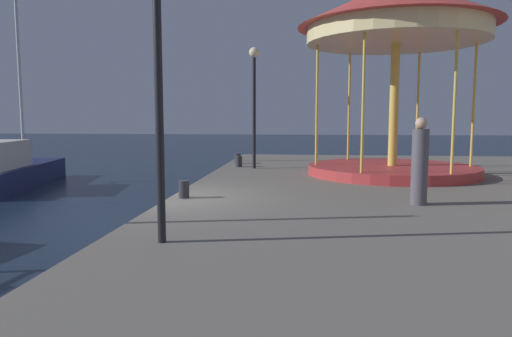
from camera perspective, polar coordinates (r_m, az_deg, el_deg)
name	(u,v)px	position (r m, az deg, el deg)	size (l,w,h in m)	color
ground_plane	(170,232)	(11.10, -10.40, -7.56)	(120.00, 120.00, 0.00)	#162338
quay_dock	(457,221)	(11.07, 23.25, -5.88)	(12.73, 25.14, 0.80)	slate
sailboat_navy	(11,170)	(19.64, -27.70, -0.15)	(2.89, 6.78, 7.65)	#19214C
carousel	(396,30)	(15.67, 16.71, 15.83)	(6.10, 6.10, 5.97)	#B23333
lamp_post_mid_promenade	(157,21)	(7.01, -11.94, 17.10)	(0.36, 0.36, 4.69)	black
lamp_post_far_end	(254,86)	(16.75, -0.23, 10.00)	(0.36, 0.36, 4.26)	black
bollard_south	(238,159)	(18.45, -2.23, 1.20)	(0.24, 0.24, 0.40)	#2D2D33
bollard_center	(184,189)	(10.78, -8.75, -2.51)	(0.24, 0.24, 0.40)	#2D2D33
bollard_north	(239,161)	(17.31, -2.10, 0.86)	(0.24, 0.24, 0.40)	#2D2D33
person_by_the_water	(420,164)	(10.36, 19.29, 0.51)	(0.34, 0.34, 1.83)	#514C56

